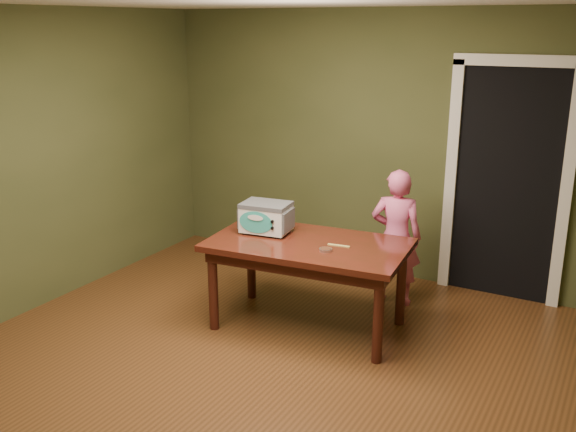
% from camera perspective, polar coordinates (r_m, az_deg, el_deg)
% --- Properties ---
extents(floor, '(5.00, 5.00, 0.00)m').
position_cam_1_polar(floor, '(4.75, -4.77, -14.36)').
color(floor, brown).
rests_on(floor, ground).
extents(room_shell, '(4.52, 5.02, 2.61)m').
position_cam_1_polar(room_shell, '(4.14, -5.33, 6.33)').
color(room_shell, '#494E29').
rests_on(room_shell, ground).
extents(doorway, '(1.10, 0.66, 2.25)m').
position_cam_1_polar(doorway, '(6.37, 19.36, 3.15)').
color(doorway, black).
rests_on(doorway, ground).
extents(dining_table, '(1.68, 1.06, 0.75)m').
position_cam_1_polar(dining_table, '(5.24, 1.81, -3.35)').
color(dining_table, '#3A170D').
rests_on(dining_table, floor).
extents(toy_oven, '(0.45, 0.34, 0.26)m').
position_cam_1_polar(toy_oven, '(5.40, -1.97, -0.04)').
color(toy_oven, '#4C4F54').
rests_on(toy_oven, dining_table).
extents(baking_pan, '(0.10, 0.10, 0.02)m').
position_cam_1_polar(baking_pan, '(5.01, 3.37, -2.99)').
color(baking_pan, silver).
rests_on(baking_pan, dining_table).
extents(spatula, '(0.18, 0.05, 0.01)m').
position_cam_1_polar(spatula, '(5.13, 4.53, -2.63)').
color(spatula, '#CFB85A').
rests_on(spatula, dining_table).
extents(child, '(0.50, 0.38, 1.24)m').
position_cam_1_polar(child, '(5.80, 9.58, -1.89)').
color(child, pink).
rests_on(child, floor).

